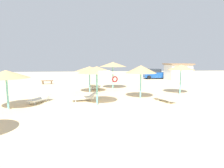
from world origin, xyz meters
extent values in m
plane|color=beige|center=(0.00, 0.00, 0.00)|extent=(80.00, 80.00, 0.00)
cylinder|color=#6BC6BC|center=(-7.11, 0.15, 1.08)|extent=(0.12, 0.12, 2.15)
cone|color=tan|center=(-7.11, 0.15, 2.31)|extent=(2.85, 2.85, 0.51)
cylinder|color=#6BC6BC|center=(-1.34, 0.70, 1.20)|extent=(0.12, 0.12, 2.40)
cone|color=tan|center=(-1.34, 0.70, 2.53)|extent=(2.67, 2.67, 0.46)
cylinder|color=#6BC6BC|center=(2.34, 2.52, 1.12)|extent=(0.12, 0.12, 2.24)
cone|color=tan|center=(2.34, 2.52, 2.46)|extent=(2.55, 2.55, 0.63)
cylinder|color=#6BC6BC|center=(-1.89, 5.82, 1.11)|extent=(0.12, 0.12, 2.23)
cone|color=tan|center=(-1.89, 5.82, 2.36)|extent=(2.78, 2.78, 0.46)
cylinder|color=#6BC6BC|center=(6.61, 4.11, 1.20)|extent=(0.12, 0.12, 2.39)
cone|color=tan|center=(6.61, 4.11, 2.54)|extent=(2.47, 2.47, 0.49)
cylinder|color=#6BC6BC|center=(0.67, 7.95, 1.29)|extent=(0.12, 0.12, 2.58)
cone|color=tan|center=(0.67, 7.95, 2.73)|extent=(2.96, 2.96, 0.50)
torus|color=red|center=(0.89, 7.95, 1.08)|extent=(0.71, 0.31, 0.70)
cube|color=silver|center=(-5.67, 1.83, 0.28)|extent=(1.39, 1.80, 0.12)
cube|color=silver|center=(-5.28, 2.53, 0.46)|extent=(0.82, 0.78, 0.31)
cylinder|color=silver|center=(-5.57, 2.47, 0.11)|extent=(0.06, 0.06, 0.22)
cylinder|color=silver|center=(-5.19, 2.25, 0.11)|extent=(0.06, 0.06, 0.22)
cylinder|color=silver|center=(-6.16, 1.42, 0.11)|extent=(0.06, 0.06, 0.22)
cylinder|color=silver|center=(-5.77, 1.20, 0.11)|extent=(0.06, 0.06, 0.22)
cube|color=silver|center=(-2.39, 2.07, 0.28)|extent=(1.78, 0.91, 0.12)
cube|color=silver|center=(-1.60, 2.21, 0.48)|extent=(0.61, 0.72, 0.36)
cylinder|color=silver|center=(-1.83, 2.39, 0.11)|extent=(0.06, 0.06, 0.22)
cylinder|color=silver|center=(-1.76, 1.96, 0.11)|extent=(0.06, 0.06, 0.22)
cylinder|color=silver|center=(-3.02, 2.19, 0.11)|extent=(0.06, 0.06, 0.22)
cylinder|color=silver|center=(-2.95, 1.76, 0.11)|extent=(0.06, 0.06, 0.22)
cube|color=silver|center=(3.95, 1.11, 0.28)|extent=(1.19, 1.82, 0.12)
cube|color=silver|center=(3.67, 1.86, 0.51)|extent=(0.77, 0.67, 0.40)
cylinder|color=silver|center=(3.53, 1.59, 0.11)|extent=(0.06, 0.06, 0.22)
cylinder|color=silver|center=(3.94, 1.75, 0.11)|extent=(0.06, 0.06, 0.22)
cylinder|color=silver|center=(3.95, 0.47, 0.11)|extent=(0.06, 0.06, 0.22)
cylinder|color=silver|center=(4.36, 0.62, 0.11)|extent=(0.06, 0.06, 0.22)
cube|color=silver|center=(-1.26, 7.79, 0.28)|extent=(1.17, 1.82, 0.12)
cube|color=silver|center=(-1.53, 7.03, 0.48)|extent=(0.77, 0.70, 0.35)
cylinder|color=silver|center=(-1.26, 7.15, 0.11)|extent=(0.06, 0.06, 0.22)
cylinder|color=silver|center=(-1.67, 7.30, 0.11)|extent=(0.06, 0.06, 0.22)
cylinder|color=silver|center=(-0.86, 8.28, 0.11)|extent=(0.06, 0.06, 0.22)
cylinder|color=silver|center=(-1.27, 8.43, 0.11)|extent=(0.06, 0.06, 0.22)
cube|color=brown|center=(-7.63, 13.04, 0.45)|extent=(1.51, 0.46, 0.08)
cube|color=brown|center=(-8.18, 13.02, 0.21)|extent=(0.13, 0.36, 0.41)
cube|color=brown|center=(-7.08, 13.06, 0.21)|extent=(0.13, 0.36, 0.41)
cube|color=#194C9E|center=(9.31, 18.36, 0.67)|extent=(4.05, 1.83, 0.90)
cube|color=#262D38|center=(9.11, 18.36, 1.42)|extent=(2.05, 1.63, 0.60)
cylinder|color=black|center=(10.69, 19.19, 0.32)|extent=(0.65, 0.24, 0.64)
cylinder|color=black|center=(10.63, 17.43, 0.32)|extent=(0.65, 0.24, 0.64)
cylinder|color=black|center=(7.99, 19.28, 0.32)|extent=(0.65, 0.24, 0.64)
cylinder|color=black|center=(7.93, 17.52, 0.32)|extent=(0.65, 0.24, 0.64)
cube|color=white|center=(11.92, 15.52, 1.24)|extent=(3.33, 3.19, 2.48)
cube|color=#8C6B4C|center=(11.92, 15.52, 2.58)|extent=(3.73, 3.59, 0.20)
camera|label=1|loc=(-1.73, -12.12, 3.19)|focal=29.30mm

